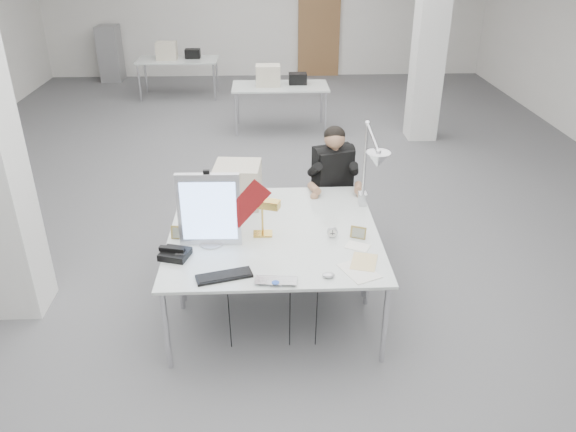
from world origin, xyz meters
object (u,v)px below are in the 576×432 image
at_px(office_chair, 332,194).
at_px(bankers_lamp, 262,218).
at_px(laptop, 276,284).
at_px(beige_monitor, 238,184).
at_px(monitor, 209,210).
at_px(architect_lamp, 370,166).
at_px(seated_person, 333,168).
at_px(desk_main, 275,259).
at_px(desk_phone, 175,254).

height_order(office_chair, bankers_lamp, office_chair).
height_order(laptop, beige_monitor, beige_monitor).
bearing_deg(monitor, architect_lamp, 19.14).
bearing_deg(beige_monitor, monitor, -99.47).
xyz_separation_m(laptop, beige_monitor, (-0.32, 1.40, 0.19)).
height_order(seated_person, architect_lamp, architect_lamp).
distance_m(monitor, laptop, 0.88).
bearing_deg(office_chair, architect_lamp, -94.86).
distance_m(office_chair, seated_person, 0.33).
height_order(desk_main, architect_lamp, architect_lamp).
bearing_deg(architect_lamp, office_chair, 105.44).
height_order(desk_main, laptop, laptop).
height_order(monitor, beige_monitor, monitor).
relative_size(seated_person, bankers_lamp, 2.84).
xyz_separation_m(desk_main, seated_person, (0.64, 1.50, 0.16)).
bearing_deg(seated_person, desk_main, -131.67).
bearing_deg(desk_main, office_chair, 67.74).
distance_m(seated_person, laptop, 2.01).
xyz_separation_m(monitor, beige_monitor, (0.20, 0.76, -0.12)).
relative_size(bankers_lamp, desk_phone, 1.52).
xyz_separation_m(desk_main, bankers_lamp, (-0.10, 0.38, 0.18)).
bearing_deg(beige_monitor, architect_lamp, -10.18).
distance_m(office_chair, beige_monitor, 1.17).
bearing_deg(beige_monitor, office_chair, 34.73).
xyz_separation_m(office_chair, desk_phone, (-1.43, -1.51, 0.20)).
height_order(desk_phone, architect_lamp, architect_lamp).
relative_size(desk_main, architect_lamp, 1.81).
height_order(seated_person, laptop, seated_person).
distance_m(laptop, desk_phone, 0.91).
distance_m(desk_phone, beige_monitor, 1.09).
bearing_deg(desk_main, beige_monitor, 107.94).
bearing_deg(monitor, beige_monitor, 76.69).
xyz_separation_m(bankers_lamp, beige_monitor, (-0.23, 0.63, 0.03)).
bearing_deg(bankers_lamp, monitor, -142.05).
bearing_deg(monitor, desk_phone, -142.38).
bearing_deg(beige_monitor, laptop, -71.98).
xyz_separation_m(monitor, laptop, (0.52, -0.64, -0.30)).
bearing_deg(seated_person, monitor, -151.34).
distance_m(office_chair, bankers_lamp, 1.42).
distance_m(desk_main, beige_monitor, 1.08).
bearing_deg(beige_monitor, desk_main, -66.98).
bearing_deg(office_chair, desk_phone, -152.18).
height_order(monitor, laptop, monitor).
bearing_deg(architect_lamp, beige_monitor, 166.29).
relative_size(seated_person, laptop, 3.04).
bearing_deg(monitor, seated_person, 48.65).
distance_m(monitor, bankers_lamp, 0.47).
xyz_separation_m(office_chair, laptop, (-0.64, -1.95, 0.19)).
relative_size(office_chair, beige_monitor, 2.77).
bearing_deg(laptop, desk_main, 95.16).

